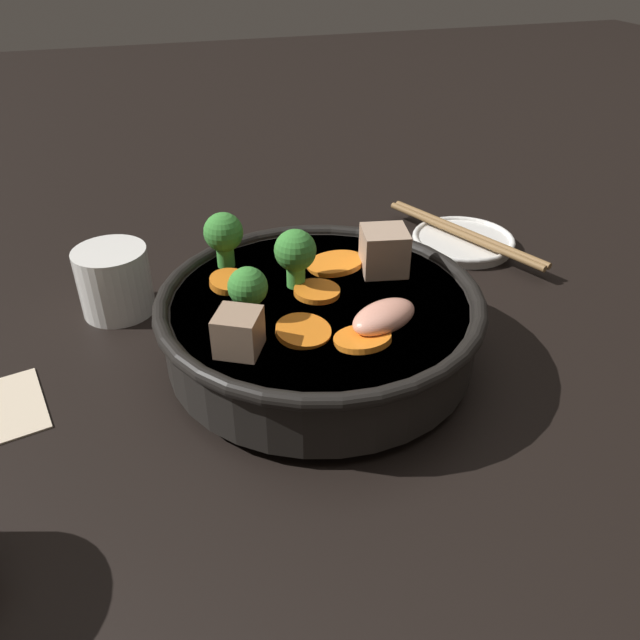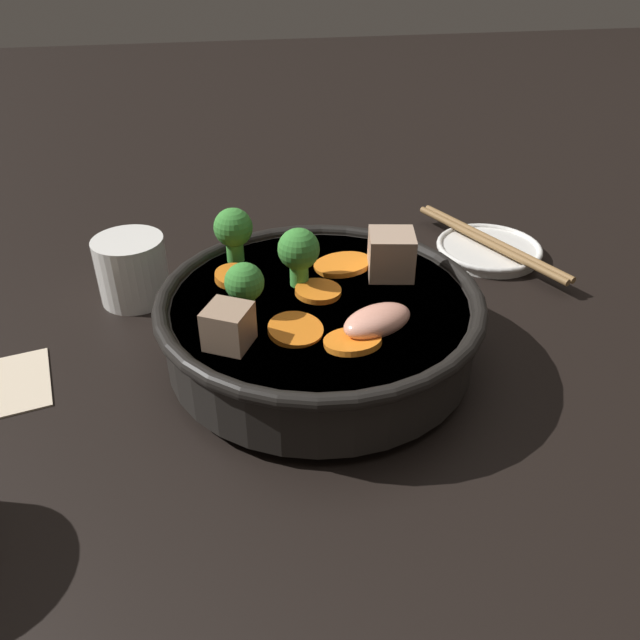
% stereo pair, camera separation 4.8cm
% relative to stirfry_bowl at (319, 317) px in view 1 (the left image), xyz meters
% --- Properties ---
extents(ground_plane, '(3.00, 3.00, 0.00)m').
position_rel_stirfry_bowl_xyz_m(ground_plane, '(0.00, -0.00, -0.04)').
color(ground_plane, black).
extents(stirfry_bowl, '(0.25, 0.25, 0.11)m').
position_rel_stirfry_bowl_xyz_m(stirfry_bowl, '(0.00, 0.00, 0.00)').
color(stirfry_bowl, black).
rests_on(stirfry_bowl, ground_plane).
extents(side_saucer, '(0.11, 0.11, 0.01)m').
position_rel_stirfry_bowl_xyz_m(side_saucer, '(0.21, 0.15, -0.03)').
color(side_saucer, white).
rests_on(side_saucer, ground_plane).
extents(tea_cup, '(0.06, 0.06, 0.06)m').
position_rel_stirfry_bowl_xyz_m(tea_cup, '(-0.15, 0.13, -0.01)').
color(tea_cup, white).
rests_on(tea_cup, ground_plane).
extents(chopsticks_pair, '(0.09, 0.19, 0.01)m').
position_rel_stirfry_bowl_xyz_m(chopsticks_pair, '(0.21, 0.15, -0.02)').
color(chopsticks_pair, olive).
rests_on(chopsticks_pair, side_saucer).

